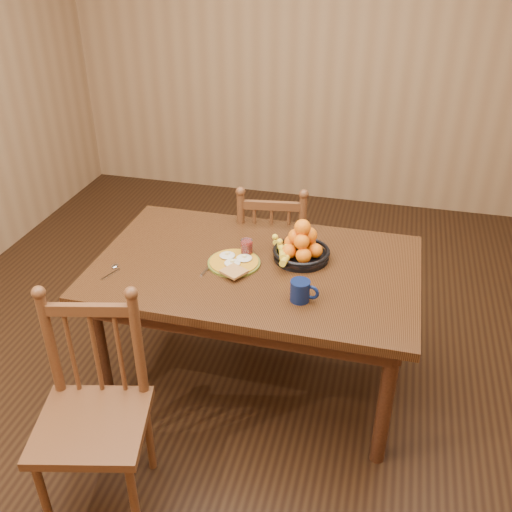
% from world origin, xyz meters
% --- Properties ---
extents(room, '(4.52, 5.02, 2.72)m').
position_xyz_m(room, '(0.00, 0.00, 1.35)').
color(room, black).
rests_on(room, ground).
extents(dining_table, '(1.60, 1.00, 0.75)m').
position_xyz_m(dining_table, '(0.00, 0.00, 0.67)').
color(dining_table, black).
rests_on(dining_table, ground).
extents(chair_far, '(0.48, 0.46, 0.94)m').
position_xyz_m(chair_far, '(-0.04, 0.59, 0.46)').
color(chair_far, '#4D2817').
rests_on(chair_far, ground).
extents(chair_near, '(0.53, 0.51, 0.98)m').
position_xyz_m(chair_near, '(-0.47, -0.88, 0.48)').
color(chair_near, '#4D2817').
rests_on(chair_near, ground).
extents(breakfast_plate, '(0.26, 0.31, 0.04)m').
position_xyz_m(breakfast_plate, '(-0.11, -0.03, 0.76)').
color(breakfast_plate, '#59601E').
rests_on(breakfast_plate, dining_table).
extents(fork, '(0.05, 0.18, 0.00)m').
position_xyz_m(fork, '(-0.22, -0.07, 0.75)').
color(fork, silver).
rests_on(fork, dining_table).
extents(spoon, '(0.06, 0.16, 0.01)m').
position_xyz_m(spoon, '(-0.67, -0.22, 0.75)').
color(spoon, silver).
rests_on(spoon, dining_table).
extents(coffee_mug, '(0.13, 0.09, 0.10)m').
position_xyz_m(coffee_mug, '(0.27, -0.25, 0.80)').
color(coffee_mug, '#0B163C').
rests_on(coffee_mug, dining_table).
extents(juice_glass, '(0.06, 0.06, 0.09)m').
position_xyz_m(juice_glass, '(-0.07, 0.07, 0.79)').
color(juice_glass, silver).
rests_on(juice_glass, dining_table).
extents(fruit_bowl, '(0.32, 0.32, 0.22)m').
position_xyz_m(fruit_bowl, '(0.20, 0.11, 0.82)').
color(fruit_bowl, black).
rests_on(fruit_bowl, dining_table).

